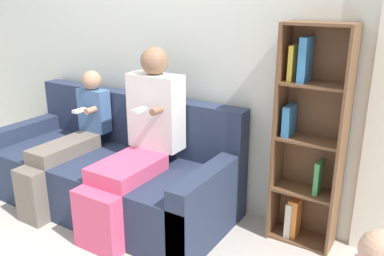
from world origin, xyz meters
TOP-DOWN VIEW (x-y plane):
  - ground_plane at (0.00, 0.00)m, footprint 14.00×14.00m
  - back_wall at (0.00, 1.01)m, footprint 10.00×0.06m
  - couch at (-0.32, 0.54)m, footprint 2.05×0.88m
  - adult_seated at (0.05, 0.46)m, footprint 0.42×0.84m
  - child_seated at (-0.63, 0.39)m, footprint 0.27×0.85m
  - bookshelf at (1.15, 0.88)m, footprint 0.43×0.25m

SIDE VIEW (x-z plane):
  - ground_plane at x=0.00m, z-range 0.00..0.00m
  - couch at x=-0.32m, z-range -0.16..0.71m
  - child_seated at x=-0.63m, z-range 0.00..1.05m
  - adult_seated at x=0.05m, z-range 0.01..1.31m
  - bookshelf at x=1.15m, z-range -0.02..1.48m
  - back_wall at x=0.00m, z-range 0.00..2.55m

